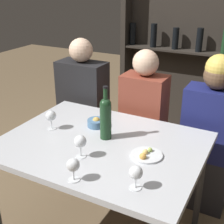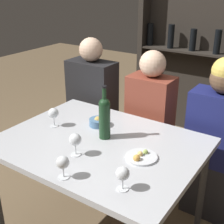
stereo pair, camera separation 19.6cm
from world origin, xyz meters
TOP-DOWN VIEW (x-y plane):
  - dining_table at (0.00, 0.00)m, footprint 1.22×0.93m
  - wine_rack_wall at (0.00, 1.91)m, footprint 1.49×0.21m
  - wine_bottle at (-0.01, 0.07)m, footprint 0.07×0.07m
  - wine_glass_0 at (0.07, -0.40)m, footprint 0.07×0.07m
  - wine_glass_1 at (-0.02, -0.20)m, footprint 0.07×0.07m
  - wine_glass_2 at (0.37, -0.31)m, footprint 0.07×0.07m
  - wine_glass_3 at (-0.39, 0.01)m, footprint 0.07×0.07m
  - food_plate_0 at (0.30, -0.02)m, footprint 0.18×0.18m
  - snack_bowl at (-0.14, 0.18)m, footprint 0.12×0.12m
  - seated_person_left at (-0.56, 0.66)m, footprint 0.41×0.22m
  - seated_person_center at (0.01, 0.66)m, footprint 0.34×0.22m
  - seated_person_right at (0.53, 0.66)m, footprint 0.40×0.22m

SIDE VIEW (x-z plane):
  - seated_person_center at x=0.01m, z-range -0.03..1.17m
  - seated_person_left at x=-0.56m, z-range -0.04..1.20m
  - seated_person_right at x=0.53m, z-range -0.02..1.20m
  - dining_table at x=0.00m, z-range 0.31..1.06m
  - food_plate_0 at x=0.30m, z-range 0.74..0.78m
  - snack_bowl at x=-0.14m, z-range 0.74..0.81m
  - wine_glass_0 at x=0.07m, z-range 0.77..0.90m
  - wine_glass_2 at x=0.37m, z-range 0.77..0.90m
  - wine_glass_3 at x=-0.39m, z-range 0.78..0.91m
  - wine_glass_1 at x=-0.02m, z-range 0.78..0.91m
  - wine_bottle at x=-0.01m, z-range 0.73..1.07m
  - wine_rack_wall at x=0.00m, z-range 0.02..2.37m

